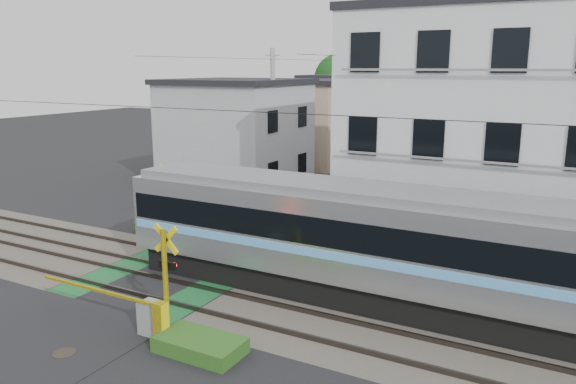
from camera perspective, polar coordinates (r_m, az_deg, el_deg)
The scene contains 12 objects.
ground at distance 19.92m, azimuth -11.92°, elevation -8.25°, with size 120.00×120.00×0.00m, color black.
track_bed at distance 19.90m, azimuth -11.92°, elevation -8.15°, with size 120.00×120.00×0.14m.
crossing_signal_near at distance 15.53m, azimuth -13.49°, elevation -11.64°, with size 4.74×0.65×3.09m.
crossing_signal_far at distance 23.94m, azimuth -11.07°, elevation -2.85°, with size 4.74×0.65×3.09m.
apartment_block at distance 23.94m, azimuth 19.48°, elevation 6.28°, with size 10.20×8.36×9.30m.
houses_row at distance 41.89m, azimuth 11.88°, elevation 7.21°, with size 22.07×31.35×6.80m.
tree_hill at distance 63.47m, azimuth 17.85°, elevation 9.85°, with size 40.00×13.61×10.44m.
catenary at distance 15.75m, azimuth 4.42°, elevation 0.47°, with size 60.00×5.04×7.00m.
utility_poles at distance 39.47m, azimuth 8.86°, elevation 8.23°, with size 7.90×42.00×8.00m.
pedestrian at distance 51.52m, azimuth 14.72°, elevation 5.35°, with size 0.62×0.41×1.70m, color #24292D.
manhole_cover at distance 15.60m, azimuth -21.78°, elevation -14.96°, with size 0.57×0.57×0.02m, color #2D261E.
weed_patches at distance 18.75m, azimuth -7.97°, elevation -8.83°, with size 10.25×8.80×0.40m.
Camera 1 is at (12.28, -14.03, 7.00)m, focal length 35.00 mm.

